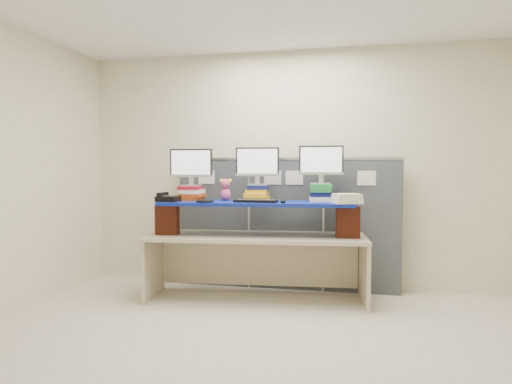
% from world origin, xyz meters
% --- Properties ---
extents(room, '(5.00, 4.00, 2.80)m').
position_xyz_m(room, '(0.00, 0.00, 1.40)').
color(room, '#EFE5C4').
rests_on(room, ground).
extents(cubicle_partition, '(2.60, 0.06, 1.53)m').
position_xyz_m(cubicle_partition, '(-0.00, 1.78, 0.77)').
color(cubicle_partition, '#3D4248').
rests_on(cubicle_partition, ground).
extents(desk, '(2.35, 0.89, 0.70)m').
position_xyz_m(desk, '(-0.25, 1.29, 0.56)').
color(desk, beige).
rests_on(desk, ground).
extents(brick_pier_left, '(0.25, 0.15, 0.32)m').
position_xyz_m(brick_pier_left, '(-1.19, 1.15, 0.86)').
color(brick_pier_left, maroon).
rests_on(brick_pier_left, desk).
extents(brick_pier_right, '(0.25, 0.15, 0.32)m').
position_xyz_m(brick_pier_right, '(0.70, 1.33, 0.86)').
color(brick_pier_right, maroon).
rests_on(brick_pier_right, desk).
extents(blue_board, '(2.06, 0.70, 0.04)m').
position_xyz_m(blue_board, '(-0.25, 1.29, 1.04)').
color(blue_board, navy).
rests_on(blue_board, brick_pier_left).
extents(book_stack_left, '(0.27, 0.32, 0.16)m').
position_xyz_m(book_stack_left, '(-0.98, 1.34, 1.14)').
color(book_stack_left, '#AE4010').
rests_on(book_stack_left, blue_board).
extents(book_stack_center, '(0.28, 0.33, 0.17)m').
position_xyz_m(book_stack_center, '(-0.26, 1.41, 1.14)').
color(book_stack_center, yellow).
rests_on(book_stack_center, blue_board).
extents(book_stack_right, '(0.27, 0.32, 0.18)m').
position_xyz_m(book_stack_right, '(0.41, 1.47, 1.15)').
color(book_stack_right, silver).
rests_on(book_stack_right, blue_board).
extents(monitor_left, '(0.47, 0.15, 0.41)m').
position_xyz_m(monitor_left, '(-0.99, 1.34, 1.44)').
color(monitor_left, '#AFAFB4').
rests_on(monitor_left, book_stack_left).
extents(monitor_center, '(0.47, 0.15, 0.41)m').
position_xyz_m(monitor_center, '(-0.26, 1.41, 1.46)').
color(monitor_center, '#AFAFB4').
rests_on(monitor_center, book_stack_center).
extents(monitor_right, '(0.47, 0.15, 0.41)m').
position_xyz_m(monitor_right, '(0.42, 1.47, 1.47)').
color(monitor_right, '#AFAFB4').
rests_on(monitor_right, book_stack_right).
extents(keyboard, '(0.45, 0.15, 0.03)m').
position_xyz_m(keyboard, '(-0.23, 1.18, 1.07)').
color(keyboard, black).
rests_on(keyboard, blue_board).
extents(mouse, '(0.07, 0.11, 0.03)m').
position_xyz_m(mouse, '(0.06, 1.16, 1.07)').
color(mouse, black).
rests_on(mouse, blue_board).
extents(desk_phone, '(0.22, 0.20, 0.09)m').
position_xyz_m(desk_phone, '(-1.17, 1.11, 1.09)').
color(desk_phone, black).
rests_on(desk_phone, blue_board).
extents(headset, '(0.23, 0.23, 0.02)m').
position_xyz_m(headset, '(-0.75, 1.10, 1.07)').
color(headset, black).
rests_on(headset, blue_board).
extents(plush_toy, '(0.14, 0.10, 0.24)m').
position_xyz_m(plush_toy, '(-0.60, 1.36, 1.18)').
color(plush_toy, '#D7517F').
rests_on(plush_toy, blue_board).
extents(binder_stack, '(0.33, 0.30, 0.10)m').
position_xyz_m(binder_stack, '(0.69, 1.24, 1.10)').
color(binder_stack, beige).
rests_on(binder_stack, blue_board).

